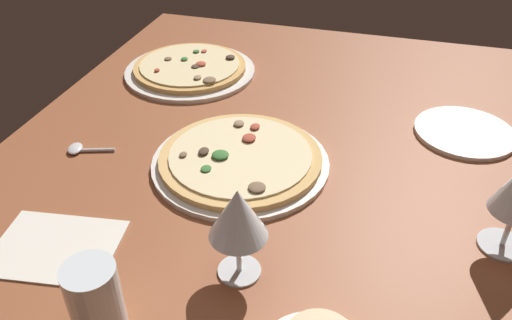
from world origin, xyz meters
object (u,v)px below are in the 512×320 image
Objects in this scene: pizza_main at (240,159)px; paper_menu at (56,247)px; pizza_side at (190,69)px; side_plate at (465,132)px; water_glass at (96,303)px; wine_glass_far at (238,216)px; spoon at (80,149)px.

paper_menu is (28.46, -20.61, -1.08)cm from pizza_main.
side_plate is at bearing 80.26° from pizza_side.
pizza_side is (-33.78, -23.55, -0.04)cm from pizza_main.
pizza_side is at bearing -166.78° from water_glass.
water_glass is (39.56, -6.32, 3.79)cm from pizza_main.
pizza_side is 1.72× the size of paper_menu.
wine_glass_far is 30.40cm from paper_menu.
pizza_main is 41.18cm from pizza_side.
wine_glass_far is (59.12, 31.30, 9.45)cm from pizza_side.
water_glass is at bearing -9.07° from pizza_main.
water_glass reaches higher than spoon.
water_glass is 0.55× the size of side_plate.
pizza_side is at bearing 174.81° from paper_menu.
water_glass is 0.59× the size of paper_menu.
water_glass reaches higher than pizza_side.
side_plate is at bearing 119.25° from pizza_main.
pizza_side is 62.32cm from paper_menu.
side_plate is (-48.10, 32.90, -10.19)cm from wine_glass_far.
wine_glass_far is 59.16cm from side_plate.
wine_glass_far reaches higher than paper_menu.
pizza_main is at bearing -60.75° from side_plate.
wine_glass_far is at bearing -34.38° from side_plate.
pizza_side reaches higher than side_plate.
spoon is at bearing -82.67° from pizza_main.
paper_menu is at bearing 23.56° from spoon.
pizza_main reaches higher than side_plate.
paper_menu is at bearing -35.92° from pizza_main.
side_plate is 79.86cm from paper_menu.
water_glass is 1.15× the size of spoon.
side_plate is at bearing 145.62° from wine_glass_far.
wine_glass_far is 45.61cm from spoon.
side_plate is (-62.32, 46.97, -4.57)cm from water_glass.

